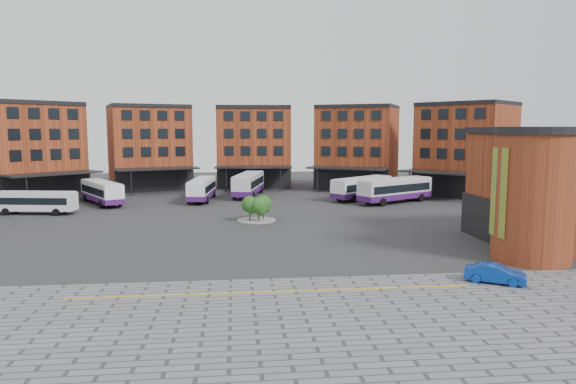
{
  "coord_description": "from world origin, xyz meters",
  "views": [
    {
      "loc": [
        -0.41,
        -45.86,
        10.41
      ],
      "look_at": [
        5.0,
        6.16,
        4.0
      ],
      "focal_mm": 32.0,
      "sensor_mm": 36.0,
      "label": 1
    }
  ],
  "objects": [
    {
      "name": "paving_zone",
      "position": [
        2.0,
        -22.0,
        0.01
      ],
      "size": [
        50.0,
        22.0,
        0.02
      ],
      "primitive_type": "cube",
      "color": "slate",
      "rests_on": "ground"
    },
    {
      "name": "bus_d",
      "position": [
        1.69,
        34.04,
        1.92
      ],
      "size": [
        5.46,
        12.9,
        3.54
      ],
      "rotation": [
        0.0,
        0.0,
        -0.21
      ],
      "color": "silver",
      "rests_on": "ground"
    },
    {
      "name": "yellow_line",
      "position": [
        2.0,
        -14.0,
        0.03
      ],
      "size": [
        26.0,
        0.15,
        0.02
      ],
      "primitive_type": "cube",
      "color": "gold",
      "rests_on": "paving_zone"
    },
    {
      "name": "ground",
      "position": [
        0.0,
        0.0,
        0.0
      ],
      "size": [
        160.0,
        160.0,
        0.0
      ],
      "primitive_type": "plane",
      "color": "#28282B",
      "rests_on": "ground"
    },
    {
      "name": "bus_e",
      "position": [
        18.45,
        28.63,
        1.78
      ],
      "size": [
        10.74,
        9.48,
        3.29
      ],
      "rotation": [
        0.0,
        0.0,
        -0.88
      ],
      "color": "white",
      "rests_on": "ground"
    },
    {
      "name": "tree_island",
      "position": [
        2.13,
        11.67,
        1.69
      ],
      "size": [
        4.4,
        4.4,
        2.95
      ],
      "color": "gray",
      "rests_on": "ground"
    },
    {
      "name": "main_building",
      "position": [
        -4.77,
        38.25,
        7.23
      ],
      "size": [
        94.14,
        42.48,
        14.6
      ],
      "color": "#953E20",
      "rests_on": "ground"
    },
    {
      "name": "bus_b",
      "position": [
        -18.91,
        27.33,
        1.73
      ],
      "size": [
        8.03,
        11.11,
        3.2
      ],
      "rotation": [
        0.0,
        0.0,
        0.53
      ],
      "color": "white",
      "rests_on": "ground"
    },
    {
      "name": "blue_car",
      "position": [
        17.13,
        -13.58,
        0.65
      ],
      "size": [
        4.13,
        3.19,
        1.31
      ],
      "primitive_type": "imported",
      "rotation": [
        0.0,
        0.0,
        1.05
      ],
      "color": "#0B359A",
      "rests_on": "ground"
    },
    {
      "name": "bus_c",
      "position": [
        -5.26,
        29.81,
        1.73
      ],
      "size": [
        3.71,
        11.52,
        3.19
      ],
      "rotation": [
        0.0,
        0.0,
        -0.1
      ],
      "color": "white",
      "rests_on": "ground"
    },
    {
      "name": "bus_f",
      "position": [
        22.28,
        24.53,
        1.9
      ],
      "size": [
        12.2,
        8.65,
        3.5
      ],
      "rotation": [
        0.0,
        0.0,
        -1.05
      ],
      "color": "silver",
      "rests_on": "ground"
    },
    {
      "name": "east_building",
      "position": [
        28.7,
        -3.06,
        5.29
      ],
      "size": [
        17.4,
        15.4,
        10.6
      ],
      "color": "#953E20",
      "rests_on": "ground"
    },
    {
      "name": "bus_a",
      "position": [
        -24.94,
        19.51,
        1.66
      ],
      "size": [
        10.1,
        3.77,
        2.79
      ],
      "rotation": [
        0.0,
        0.0,
        1.41
      ],
      "color": "silver",
      "rests_on": "ground"
    }
  ]
}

